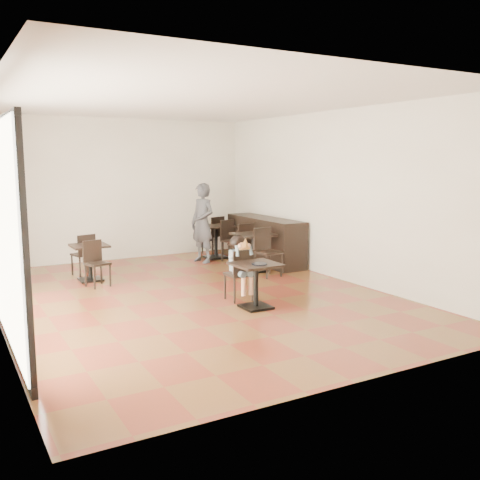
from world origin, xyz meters
TOP-DOWN VIEW (x-y plane):
  - floor at (0.00, 0.00)m, footprint 6.00×8.00m
  - ceiling at (0.00, 0.00)m, footprint 6.00×8.00m
  - wall_back at (0.00, 4.00)m, footprint 6.00×0.01m
  - wall_front at (0.00, -4.00)m, footprint 6.00×0.01m
  - wall_right at (3.00, 0.00)m, footprint 0.01×8.00m
  - child_table at (0.55, -1.09)m, footprint 0.67×0.67m
  - child_chair at (0.55, -0.54)m, footprint 0.38×0.38m
  - child at (0.55, -0.54)m, footprint 0.38×0.53m
  - plate at (0.55, -1.19)m, footprint 0.24×0.24m
  - pizza_slice at (0.55, -0.73)m, footprint 0.25×0.19m
  - adult_patron at (1.46, 2.71)m, footprint 0.59×0.74m
  - cafe_table_mid at (1.93, 1.29)m, footprint 0.82×0.82m
  - cafe_table_left at (-1.20, 2.08)m, footprint 0.80×0.80m
  - cafe_table_back at (1.94, 3.01)m, footprint 0.91×0.91m
  - chair_mid_a at (1.94, 1.84)m, footprint 0.47×0.47m
  - chair_mid_b at (1.94, 0.74)m, footprint 0.47×0.47m
  - chair_left_a at (-1.20, 2.63)m, footprint 0.46×0.46m
  - chair_left_b at (-1.20, 1.53)m, footprint 0.46×0.46m
  - chair_back_a at (2.09, 3.50)m, footprint 0.52×0.52m
  - chair_back_b at (2.09, 2.46)m, footprint 0.52×0.52m
  - service_counter at (2.65, 2.00)m, footprint 0.60×2.40m

SIDE VIEW (x-z plane):
  - floor at x=0.00m, z-range -0.01..0.01m
  - cafe_table_left at x=-1.20m, z-range 0.00..0.69m
  - child_table at x=0.55m, z-range 0.00..0.71m
  - cafe_table_back at x=1.94m, z-range 0.00..0.77m
  - cafe_table_mid at x=1.93m, z-range 0.00..0.79m
  - chair_left_a at x=-1.20m, z-range 0.00..0.83m
  - chair_left_b at x=-1.20m, z-range 0.00..0.83m
  - child_chair at x=0.55m, z-range 0.00..0.85m
  - chair_back_a at x=2.09m, z-range 0.00..0.92m
  - chair_back_b at x=2.09m, z-range 0.00..0.92m
  - chair_mid_a at x=1.94m, z-range 0.00..0.95m
  - chair_mid_b at x=1.94m, z-range 0.00..0.95m
  - service_counter at x=2.65m, z-range 0.00..1.00m
  - child at x=0.55m, z-range 0.00..1.07m
  - plate at x=0.55m, z-range 0.71..0.72m
  - adult_patron at x=1.46m, z-range 0.00..1.76m
  - pizza_slice at x=0.55m, z-range 0.90..0.95m
  - wall_back at x=0.00m, z-range 0.00..3.20m
  - wall_front at x=0.00m, z-range 0.00..3.20m
  - wall_right at x=3.00m, z-range 0.00..3.20m
  - ceiling at x=0.00m, z-range 3.20..3.21m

